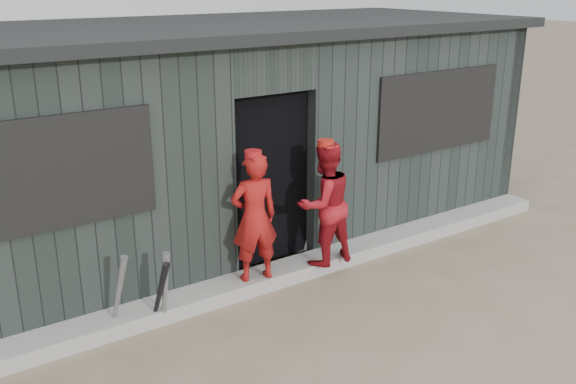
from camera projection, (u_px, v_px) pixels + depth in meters
ground at (404, 355)px, 5.61m from camera, size 80.00×80.00×0.00m
curb at (287, 272)px, 7.00m from camera, size 8.00×0.36×0.15m
bat_left at (118, 294)px, 5.78m from camera, size 0.17×0.35×0.83m
bat_mid at (165, 289)px, 5.92m from camera, size 0.08×0.21×0.79m
bat_right at (160, 294)px, 5.92m from camera, size 0.15×0.34×0.71m
player_red_left at (254, 218)px, 6.47m from camera, size 0.54×0.41×1.35m
player_red_right at (325, 204)px, 6.85m from camera, size 0.66×0.52×1.36m
player_grey_back at (308, 197)px, 7.52m from camera, size 0.71×0.51×1.35m
dugout at (210, 134)px, 7.93m from camera, size 8.30×3.30×2.62m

